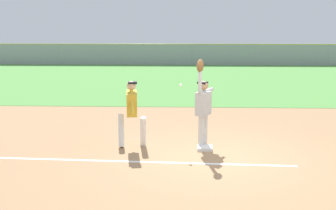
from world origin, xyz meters
TOP-DOWN VIEW (x-y plane):
  - ground_plane at (0.00, 0.00)m, footprint 77.49×77.49m
  - outfield_grass at (0.00, 15.94)m, footprint 48.21×19.57m
  - chalk_foul_line at (-4.18, -0.23)m, footprint 11.99×0.60m
  - first_base at (-0.18, 0.67)m, footprint 0.39×0.39m
  - fielder at (-0.24, 0.87)m, footprint 0.52×0.84m
  - runner at (-2.05, 0.82)m, footprint 0.79×0.84m
  - baseball at (-0.81, 0.90)m, footprint 0.07×0.07m
  - outfield_fence at (0.00, 25.73)m, footprint 48.29×0.08m
  - parked_car_silver at (-12.16, 28.29)m, footprint 4.54×2.39m
  - parked_car_green at (-5.93, 29.19)m, footprint 4.58×2.49m
  - parked_car_blue at (-0.22, 28.53)m, footprint 4.50×2.32m
  - parked_car_red at (5.41, 28.43)m, footprint 4.41×2.15m
  - parked_car_black at (11.50, 28.98)m, footprint 4.46×2.23m

SIDE VIEW (x-z plane):
  - ground_plane at x=0.00m, z-range 0.00..0.00m
  - chalk_foul_line at x=-4.18m, z-range 0.00..0.01m
  - outfield_grass at x=0.00m, z-range 0.00..0.01m
  - first_base at x=-0.18m, z-range 0.00..0.08m
  - parked_car_silver at x=-12.16m, z-range 0.05..1.30m
  - parked_car_green at x=-5.93m, z-range 0.05..1.30m
  - parked_car_blue at x=-0.22m, z-range 0.05..1.30m
  - parked_car_red at x=5.41m, z-range 0.05..1.30m
  - parked_car_black at x=11.50m, z-range 0.05..1.30m
  - outfield_fence at x=0.00m, z-range 0.00..1.89m
  - runner at x=-2.05m, z-range 0.14..1.86m
  - fielder at x=-0.24m, z-range -0.02..2.26m
  - baseball at x=-0.81m, z-range 1.58..1.65m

